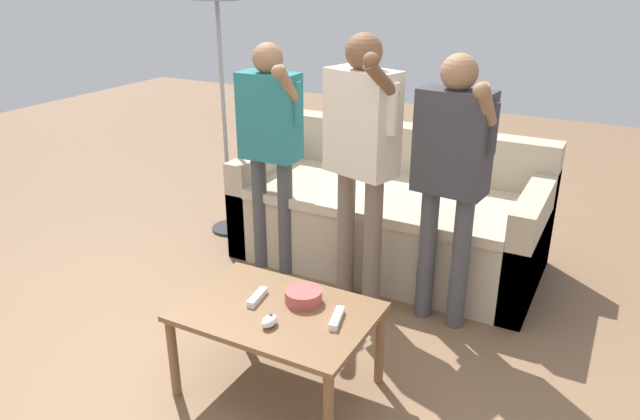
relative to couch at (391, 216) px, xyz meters
The scene contains 11 objects.
ground_plane 1.37m from the couch, 98.27° to the right, with size 12.00×12.00×0.00m, color brown.
couch is the anchor object (origin of this frame).
coffee_table 1.50m from the couch, 87.98° to the right, with size 0.85×0.59×0.42m.
snack_bowl 1.40m from the couch, 84.81° to the right, with size 0.17×0.17×0.06m, color #B24C47.
game_remote_nunchuk 1.63m from the couch, 86.65° to the right, with size 0.06×0.09×0.05m.
floor_lamp 1.79m from the couch, behind, with size 0.35×0.35×1.85m.
player_left 0.98m from the couch, 140.58° to the right, with size 0.43×0.32×1.43m.
player_center 0.91m from the couch, 84.92° to the right, with size 0.44×0.41×1.53m.
player_right 1.00m from the couch, 47.62° to the right, with size 0.43×0.36×1.46m.
game_remote_wand_near 1.48m from the couch, 92.65° to the right, with size 0.06×0.16×0.03m.
game_remote_wand_far 1.50m from the couch, 77.20° to the right, with size 0.07×0.16×0.03m.
Camera 1 is at (1.49, -2.10, 1.84)m, focal length 33.63 mm.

